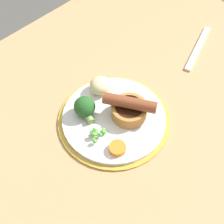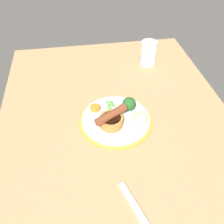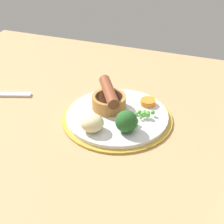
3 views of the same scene
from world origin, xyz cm
name	(u,v)px [view 2 (image 2 of 3)]	position (x,y,z in cm)	size (l,w,h in cm)	color
dining_table	(117,124)	(0.00, 0.00, 1.50)	(110.00, 80.00, 3.00)	tan
dinner_plate	(116,119)	(-0.47, -0.50, 3.57)	(24.96, 24.96, 1.40)	#B79333
sausage_pudding	(111,119)	(2.69, -2.49, 6.76)	(7.94, 11.16, 5.62)	#AD7538
pea_pile	(110,104)	(-6.14, -1.39, 5.46)	(4.36, 3.53, 1.87)	#51AB3E
broccoli_floret_near	(129,104)	(-3.77, 4.65, 6.68)	(4.71, 5.79, 4.71)	#235623
potato_chunk_0	(140,118)	(3.08, 6.97, 6.29)	(4.96, 4.77, 3.77)	beige
carrot_slice_3	(95,108)	(-5.44, -6.77, 5.05)	(3.50, 3.50, 1.29)	orange
fork	(138,212)	(32.21, -0.52, 3.30)	(18.00, 1.60, 0.60)	silver
drinking_glass	(149,53)	(-33.66, 19.75, 8.16)	(6.94, 6.94, 10.31)	silver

